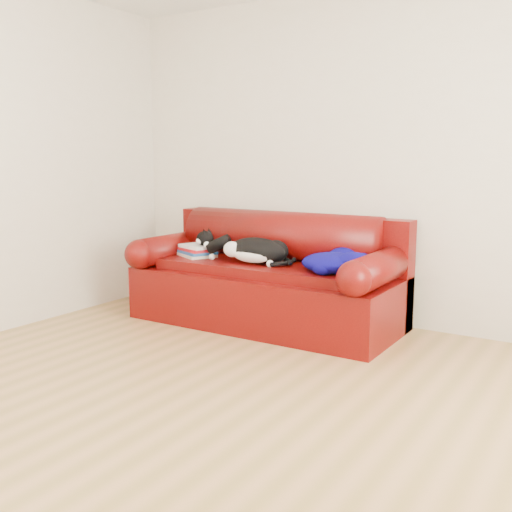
% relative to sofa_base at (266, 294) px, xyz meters
% --- Properties ---
extents(ground, '(4.50, 4.50, 0.00)m').
position_rel_sofa_base_xyz_m(ground, '(0.66, -1.49, -0.24)').
color(ground, olive).
rests_on(ground, ground).
extents(room_shell, '(4.52, 4.02, 2.61)m').
position_rel_sofa_base_xyz_m(room_shell, '(0.78, -1.48, 1.43)').
color(room_shell, beige).
rests_on(room_shell, ground).
extents(sofa_base, '(2.10, 0.90, 0.50)m').
position_rel_sofa_base_xyz_m(sofa_base, '(0.00, 0.00, 0.00)').
color(sofa_base, '#380204').
rests_on(sofa_base, ground).
extents(sofa_back, '(2.10, 1.01, 0.88)m').
position_rel_sofa_base_xyz_m(sofa_back, '(0.00, 0.24, 0.30)').
color(sofa_back, '#380204').
rests_on(sofa_back, ground).
extents(book_stack, '(0.38, 0.35, 0.10)m').
position_rel_sofa_base_xyz_m(book_stack, '(-0.61, -0.08, 0.31)').
color(book_stack, beige).
rests_on(book_stack, sofa_base).
extents(cat, '(0.71, 0.39, 0.25)m').
position_rel_sofa_base_xyz_m(cat, '(-0.03, -0.10, 0.36)').
color(cat, black).
rests_on(cat, sofa_base).
extents(blanket, '(0.62, 0.50, 0.17)m').
position_rel_sofa_base_xyz_m(blanket, '(0.64, -0.09, 0.34)').
color(blanket, '#04024F').
rests_on(blanket, sofa_base).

